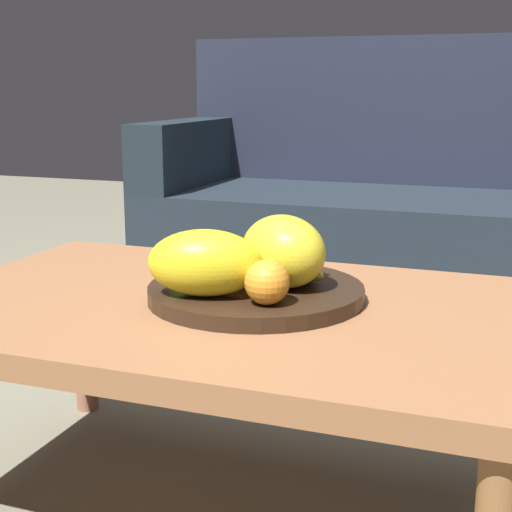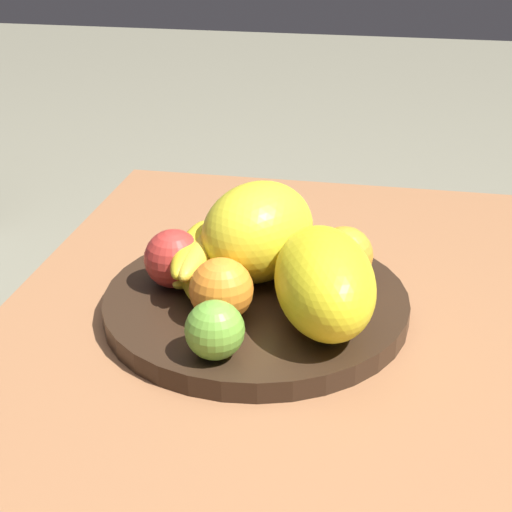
% 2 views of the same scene
% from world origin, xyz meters
% --- Properties ---
extents(ground_plane, '(8.00, 8.00, 0.00)m').
position_xyz_m(ground_plane, '(0.00, 0.00, 0.00)').
color(ground_plane, slate).
extents(coffee_table, '(1.01, 0.67, 0.39)m').
position_xyz_m(coffee_table, '(0.00, 0.00, 0.35)').
color(coffee_table, '#99633F').
rests_on(coffee_table, ground_plane).
extents(couch, '(1.70, 0.70, 0.90)m').
position_xyz_m(couch, '(0.13, 1.34, 0.30)').
color(couch, '#1D2630').
rests_on(couch, ground_plane).
extents(fruit_bowl, '(0.36, 0.36, 0.03)m').
position_xyz_m(fruit_bowl, '(0.05, 0.03, 0.40)').
color(fruit_bowl, '#302014').
rests_on(fruit_bowl, coffee_table).
extents(melon_large_front, '(0.19, 0.18, 0.12)m').
position_xyz_m(melon_large_front, '(0.10, 0.03, 0.47)').
color(melon_large_front, yellow).
rests_on(melon_large_front, fruit_bowl).
extents(melon_smaller_beside, '(0.20, 0.15, 0.11)m').
position_xyz_m(melon_smaller_beside, '(-0.00, -0.06, 0.47)').
color(melon_smaller_beside, yellow).
rests_on(melon_smaller_beside, fruit_bowl).
extents(orange_front, '(0.07, 0.07, 0.07)m').
position_xyz_m(orange_front, '(-0.01, 0.05, 0.45)').
color(orange_front, orange).
rests_on(orange_front, fruit_bowl).
extents(orange_left, '(0.07, 0.07, 0.07)m').
position_xyz_m(orange_left, '(0.11, -0.07, 0.45)').
color(orange_left, orange).
rests_on(orange_left, fruit_bowl).
extents(apple_front, '(0.07, 0.07, 0.07)m').
position_xyz_m(apple_front, '(0.06, 0.13, 0.45)').
color(apple_front, red).
rests_on(apple_front, fruit_bowl).
extents(apple_right, '(0.06, 0.06, 0.06)m').
position_xyz_m(apple_right, '(-0.08, 0.04, 0.45)').
color(apple_right, '#6EAE39').
rests_on(apple_right, fruit_bowl).
extents(banana_bunch, '(0.18, 0.15, 0.06)m').
position_xyz_m(banana_bunch, '(0.08, 0.10, 0.44)').
color(banana_bunch, gold).
rests_on(banana_bunch, fruit_bowl).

